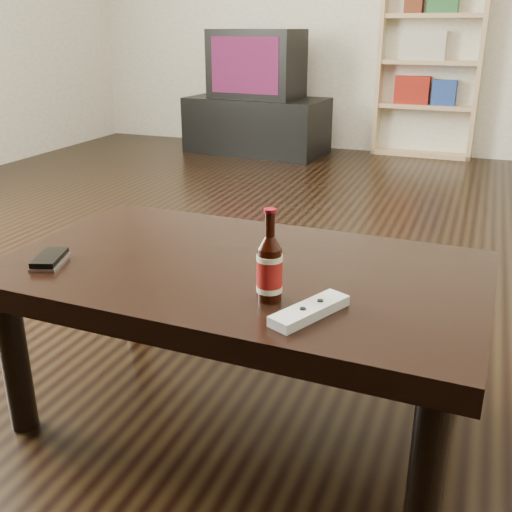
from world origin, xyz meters
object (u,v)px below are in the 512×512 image
(tv, at_px, (257,64))
(bookshelf, at_px, (431,58))
(coffee_table, at_px, (240,286))
(phone, at_px, (50,259))
(beer_bottle, at_px, (270,269))
(remote, at_px, (310,311))
(tv_stand, at_px, (257,125))

(tv, xyz_separation_m, bookshelf, (1.28, 0.46, 0.05))
(coffee_table, height_order, phone, phone)
(coffee_table, bearing_deg, phone, -160.30)
(phone, bearing_deg, coffee_table, 0.60)
(beer_bottle, relative_size, remote, 1.03)
(tv_stand, height_order, remote, remote)
(phone, relative_size, remote, 0.69)
(tv, distance_m, beer_bottle, 3.79)
(coffee_table, distance_m, remote, 0.32)
(tv_stand, xyz_separation_m, phone, (0.80, -3.53, 0.22))
(phone, xyz_separation_m, remote, (0.67, -0.05, 0.00))
(tv_stand, bearing_deg, bookshelf, 24.97)
(tv, relative_size, phone, 5.45)
(coffee_table, distance_m, phone, 0.47)
(tv_stand, bearing_deg, remote, -62.36)
(phone, bearing_deg, beer_bottle, -19.56)
(phone, height_order, remote, remote)
(tv_stand, height_order, beer_bottle, beer_bottle)
(tv_stand, relative_size, remote, 5.67)
(beer_bottle, bearing_deg, tv_stand, 111.21)
(beer_bottle, height_order, remote, beer_bottle)
(beer_bottle, height_order, phone, beer_bottle)
(bookshelf, relative_size, phone, 10.79)
(bookshelf, xyz_separation_m, beer_bottle, (0.09, -3.99, -0.24))
(bookshelf, relative_size, beer_bottle, 7.22)
(bookshelf, distance_m, beer_bottle, 4.00)
(beer_bottle, xyz_separation_m, remote, (0.10, -0.04, -0.06))
(remote, bearing_deg, beer_bottle, -177.93)
(tv_stand, distance_m, bookshelf, 1.46)
(coffee_table, height_order, beer_bottle, beer_bottle)
(tv_stand, xyz_separation_m, tv, (-0.00, -0.00, 0.48))
(beer_bottle, bearing_deg, coffee_table, 129.51)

